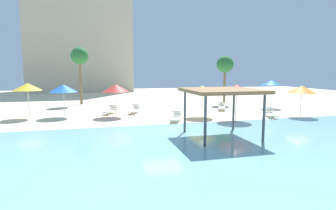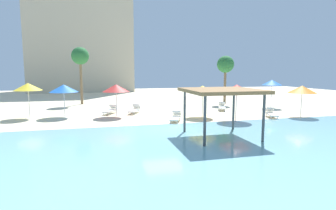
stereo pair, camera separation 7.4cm
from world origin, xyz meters
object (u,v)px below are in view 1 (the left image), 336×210
object	(u,v)px
beach_umbrella_orange_6	(302,89)
lounge_chair_4	(110,110)
beach_umbrella_yellow_4	(202,89)
palm_tree_1	(80,57)
beach_umbrella_red_5	(237,89)
lounge_chair_2	(176,117)
beach_umbrella_red_2	(116,88)
shade_pavilion	(222,92)
lounge_chair_1	(271,113)
lounge_chair_5	(134,109)
beach_umbrella_yellow_3	(28,87)
beach_umbrella_blue_0	(63,88)
beach_umbrella_blue_1	(271,82)
palm_tree_0	(225,65)
lounge_chair_3	(222,107)

from	to	relation	value
beach_umbrella_orange_6	lounge_chair_4	world-z (taller)	beach_umbrella_orange_6
beach_umbrella_yellow_4	palm_tree_1	xyz separation A→B (m)	(-10.05, 11.07, 2.97)
beach_umbrella_yellow_4	beach_umbrella_red_5	xyz separation A→B (m)	(1.74, -2.35, 0.16)
lounge_chair_2	beach_umbrella_red_2	bearing A→B (deg)	-105.50
shade_pavilion	beach_umbrella_orange_6	size ratio (longest dim) A/B	1.55
lounge_chair_1	lounge_chair_4	bearing A→B (deg)	-90.66
lounge_chair_1	palm_tree_1	bearing A→B (deg)	-108.33
lounge_chair_2	lounge_chair_5	size ratio (longest dim) A/B	1.00
beach_umbrella_yellow_3	beach_umbrella_yellow_4	xyz separation A→B (m)	(13.48, -2.85, -0.24)
beach_umbrella_blue_0	palm_tree_1	bearing A→B (deg)	84.67
beach_umbrella_red_5	beach_umbrella_blue_1	bearing A→B (deg)	39.66
beach_umbrella_yellow_3	palm_tree_0	xyz separation A→B (m)	(19.16, 4.78, 1.87)
beach_umbrella_red_2	lounge_chair_1	world-z (taller)	beach_umbrella_red_2
palm_tree_1	lounge_chair_2	bearing A→B (deg)	-59.55
beach_umbrella_orange_6	beach_umbrella_blue_0	bearing A→B (deg)	166.06
beach_umbrella_red_2	palm_tree_0	size ratio (longest dim) A/B	0.49
beach_umbrella_red_2	lounge_chair_4	size ratio (longest dim) A/B	1.33
lounge_chair_1	lounge_chair_3	distance (m)	5.08
beach_umbrella_yellow_3	beach_umbrella_red_2	bearing A→B (deg)	-8.08
beach_umbrella_red_5	shade_pavilion	bearing A→B (deg)	-127.01
lounge_chair_2	lounge_chair_3	bearing A→B (deg)	151.70
shade_pavilion	lounge_chair_5	size ratio (longest dim) A/B	1.98
shade_pavilion	lounge_chair_1	world-z (taller)	shade_pavilion
beach_umbrella_orange_6	beach_umbrella_blue_1	bearing A→B (deg)	78.96
beach_umbrella_yellow_3	palm_tree_1	bearing A→B (deg)	67.33
lounge_chair_4	lounge_chair_3	bearing A→B (deg)	114.18
beach_umbrella_red_5	lounge_chair_2	xyz separation A→B (m)	(-4.40, 0.85, -2.04)
beach_umbrella_blue_1	beach_umbrella_red_2	distance (m)	15.68
beach_umbrella_blue_0	lounge_chair_4	xyz separation A→B (m)	(3.66, 0.69, -1.97)
shade_pavilion	lounge_chair_4	xyz separation A→B (m)	(-5.67, 10.03, -2.19)
lounge_chair_2	lounge_chair_5	bearing A→B (deg)	-127.86
beach_umbrella_red_2	beach_umbrella_yellow_4	xyz separation A→B (m)	(6.75, -1.90, -0.10)
lounge_chair_5	palm_tree_0	distance (m)	12.36
beach_umbrella_yellow_4	lounge_chair_2	size ratio (longest dim) A/B	1.28
shade_pavilion	palm_tree_0	size ratio (longest dim) A/B	0.73
beach_umbrella_red_2	lounge_chair_3	bearing A→B (deg)	6.16
lounge_chair_2	lounge_chair_4	xyz separation A→B (m)	(-4.51, 4.87, 0.00)
beach_umbrella_orange_6	lounge_chair_1	bearing A→B (deg)	174.05
shade_pavilion	beach_umbrella_red_5	distance (m)	5.39
lounge_chair_4	palm_tree_1	size ratio (longest dim) A/B	0.31
beach_umbrella_yellow_3	lounge_chair_5	bearing A→B (deg)	1.99
beach_umbrella_blue_1	lounge_chair_1	bearing A→B (deg)	-124.66
shade_pavilion	palm_tree_1	distance (m)	19.85
shade_pavilion	palm_tree_0	world-z (taller)	palm_tree_0
beach_umbrella_yellow_3	lounge_chair_2	bearing A→B (deg)	-21.90
beach_umbrella_yellow_3	palm_tree_1	size ratio (longest dim) A/B	0.44
beach_umbrella_blue_0	beach_umbrella_red_5	bearing A→B (deg)	-21.85
shade_pavilion	lounge_chair_2	world-z (taller)	shade_pavilion
lounge_chair_3	lounge_chair_4	world-z (taller)	same
beach_umbrella_blue_1	palm_tree_0	distance (m)	5.47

